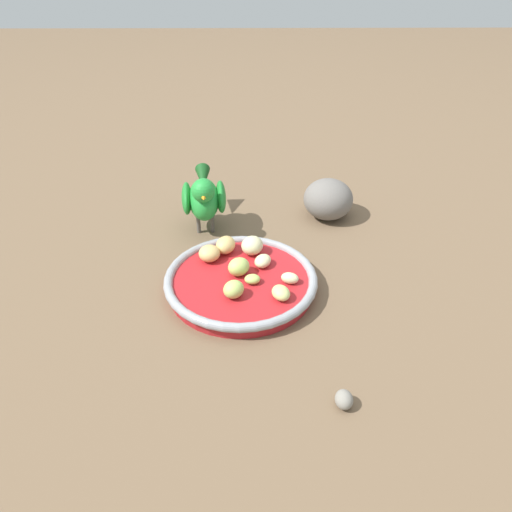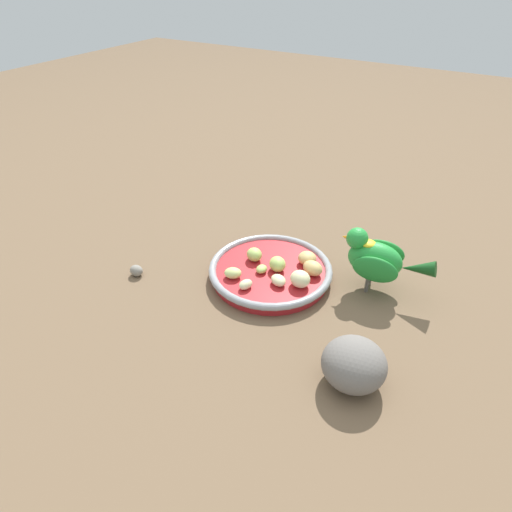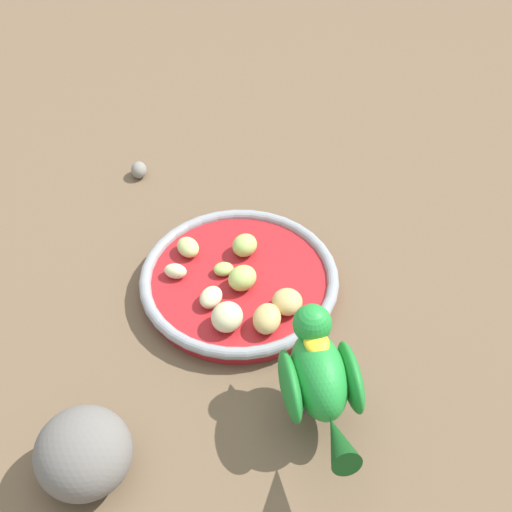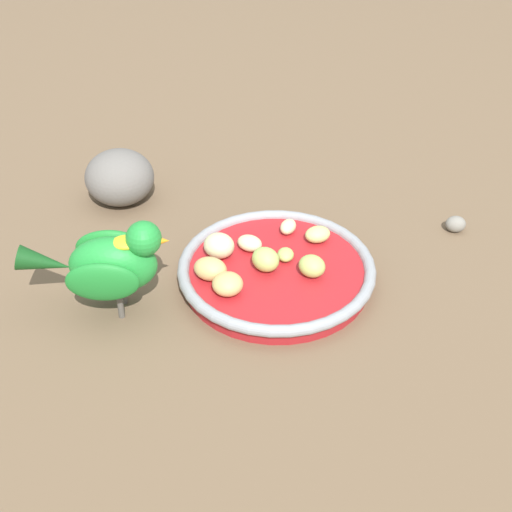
# 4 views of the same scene
# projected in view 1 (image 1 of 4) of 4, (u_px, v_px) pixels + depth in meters

# --- Properties ---
(ground_plane) EXTENTS (4.00, 4.00, 0.00)m
(ground_plane) POSITION_uv_depth(u_px,v_px,m) (253.00, 293.00, 0.81)
(ground_plane) COLOR brown
(feeding_bowl) EXTENTS (0.24, 0.24, 0.03)m
(feeding_bowl) POSITION_uv_depth(u_px,v_px,m) (242.00, 282.00, 0.81)
(feeding_bowl) COLOR #AD1E23
(feeding_bowl) RESTS_ON ground_plane
(apple_piece_0) EXTENTS (0.05, 0.05, 0.03)m
(apple_piece_0) POSITION_uv_depth(u_px,v_px,m) (240.00, 267.00, 0.81)
(apple_piece_0) COLOR #B2CC66
(apple_piece_0) RESTS_ON feeding_bowl
(apple_piece_1) EXTENTS (0.03, 0.02, 0.01)m
(apple_piece_1) POSITION_uv_depth(u_px,v_px,m) (254.00, 281.00, 0.79)
(apple_piece_1) COLOR #B2CC66
(apple_piece_1) RESTS_ON feeding_bowl
(apple_piece_2) EXTENTS (0.04, 0.04, 0.02)m
(apple_piece_2) POSITION_uv_depth(u_px,v_px,m) (264.00, 261.00, 0.83)
(apple_piece_2) COLOR beige
(apple_piece_2) RESTS_ON feeding_bowl
(apple_piece_3) EXTENTS (0.05, 0.05, 0.03)m
(apple_piece_3) POSITION_uv_depth(u_px,v_px,m) (252.00, 245.00, 0.86)
(apple_piece_3) COLOR beige
(apple_piece_3) RESTS_ON feeding_bowl
(apple_piece_4) EXTENTS (0.04, 0.04, 0.03)m
(apple_piece_4) POSITION_uv_depth(u_px,v_px,m) (235.00, 289.00, 0.76)
(apple_piece_4) COLOR #B2CC66
(apple_piece_4) RESTS_ON feeding_bowl
(apple_piece_5) EXTENTS (0.04, 0.05, 0.03)m
(apple_piece_5) POSITION_uv_depth(u_px,v_px,m) (227.00, 245.00, 0.86)
(apple_piece_5) COLOR tan
(apple_piece_5) RESTS_ON feeding_bowl
(apple_piece_6) EXTENTS (0.03, 0.03, 0.02)m
(apple_piece_6) POSITION_uv_depth(u_px,v_px,m) (291.00, 277.00, 0.79)
(apple_piece_6) COLOR beige
(apple_piece_6) RESTS_ON feeding_bowl
(apple_piece_7) EXTENTS (0.04, 0.04, 0.03)m
(apple_piece_7) POSITION_uv_depth(u_px,v_px,m) (210.00, 253.00, 0.84)
(apple_piece_7) COLOR tan
(apple_piece_7) RESTS_ON feeding_bowl
(apple_piece_8) EXTENTS (0.04, 0.04, 0.02)m
(apple_piece_8) POSITION_uv_depth(u_px,v_px,m) (282.00, 293.00, 0.76)
(apple_piece_8) COLOR #C6D17A
(apple_piece_8) RESTS_ON feeding_bowl
(parrot) EXTENTS (0.09, 0.17, 0.12)m
(parrot) POSITION_uv_depth(u_px,v_px,m) (205.00, 196.00, 0.93)
(parrot) COLOR #59544C
(parrot) RESTS_ON ground_plane
(rock_large) EXTENTS (0.10, 0.11, 0.07)m
(rock_large) POSITION_uv_depth(u_px,v_px,m) (329.00, 199.00, 0.98)
(rock_large) COLOR slate
(rock_large) RESTS_ON ground_plane
(pebble_0) EXTENTS (0.02, 0.03, 0.02)m
(pebble_0) POSITION_uv_depth(u_px,v_px,m) (345.00, 400.00, 0.62)
(pebble_0) COLOR gray
(pebble_0) RESTS_ON ground_plane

